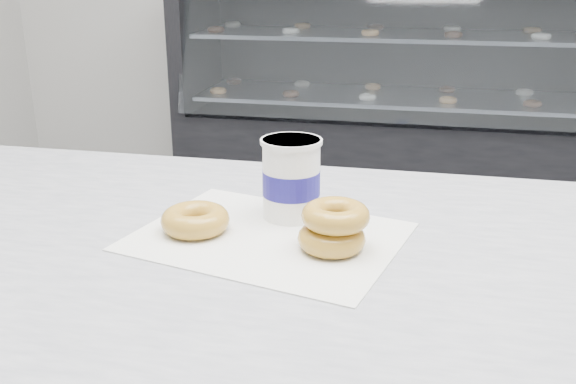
# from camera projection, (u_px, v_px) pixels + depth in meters

# --- Properties ---
(display_case) EXTENTS (2.40, 0.74, 1.25)m
(display_case) POSITION_uv_depth(u_px,v_px,m) (407.00, 113.00, 3.43)
(display_case) COLOR black
(display_case) RESTS_ON ground
(wax_paper) EXTENTS (0.39, 0.33, 0.00)m
(wax_paper) POSITION_uv_depth(u_px,v_px,m) (268.00, 236.00, 0.85)
(wax_paper) COLOR silver
(wax_paper) RESTS_ON counter
(donut_single) EXTENTS (0.12, 0.12, 0.03)m
(donut_single) POSITION_uv_depth(u_px,v_px,m) (195.00, 220.00, 0.86)
(donut_single) COLOR gold
(donut_single) RESTS_ON wax_paper
(donut_stack) EXTENTS (0.12, 0.12, 0.06)m
(donut_stack) POSITION_uv_depth(u_px,v_px,m) (334.00, 227.00, 0.80)
(donut_stack) COLOR gold
(donut_stack) RESTS_ON wax_paper
(coffee_cup) EXTENTS (0.11, 0.11, 0.12)m
(coffee_cup) POSITION_uv_depth(u_px,v_px,m) (291.00, 178.00, 0.90)
(coffee_cup) COLOR white
(coffee_cup) RESTS_ON counter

